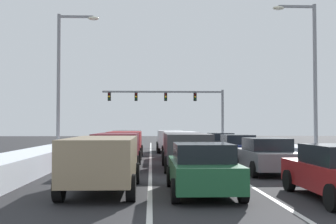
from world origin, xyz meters
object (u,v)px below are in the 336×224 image
(suv_silver_center_lane_fourth, at_px, (171,139))
(suv_gray_left_lane_fourth, at_px, (127,139))
(traffic_light_gantry, at_px, (177,101))
(suv_maroon_left_lane_second, at_px, (117,147))
(suv_tan_left_lane_nearest, at_px, (103,159))
(suv_red_left_lane_third, at_px, (125,142))
(sedan_navy_right_lane_third, at_px, (237,147))
(sedan_gray_right_lane_second, at_px, (266,155))
(sedan_black_right_lane_fourth, at_px, (220,143))
(street_lamp_left_mid, at_px, (64,73))
(suv_white_center_lane_third, at_px, (180,142))
(sedan_green_center_lane_nearest, at_px, (202,168))
(street_lamp_right_mid, at_px, (310,68))
(suv_charcoal_center_lane_second, at_px, (186,147))

(suv_silver_center_lane_fourth, xyz_separation_m, suv_gray_left_lane_fourth, (-3.40, 1.04, 0.00))
(suv_silver_center_lane_fourth, relative_size, suv_gray_left_lane_fourth, 1.00)
(traffic_light_gantry, bearing_deg, suv_maroon_left_lane_second, -99.51)
(suv_tan_left_lane_nearest, relative_size, suv_red_left_lane_third, 1.00)
(sedan_navy_right_lane_third, relative_size, suv_silver_center_lane_fourth, 0.92)
(suv_silver_center_lane_fourth, xyz_separation_m, suv_tan_left_lane_nearest, (-3.00, -19.24, 0.00))
(sedan_gray_right_lane_second, bearing_deg, traffic_light_gantry, 93.70)
(sedan_black_right_lane_fourth, bearing_deg, traffic_light_gantry, 96.88)
(sedan_black_right_lane_fourth, xyz_separation_m, traffic_light_gantry, (-2.08, 17.26, 4.12))
(street_lamp_left_mid, bearing_deg, suv_gray_left_lane_fourth, 60.77)
(street_lamp_left_mid, bearing_deg, sedan_gray_right_lane_second, -40.56)
(suv_white_center_lane_third, bearing_deg, traffic_light_gantry, 86.86)
(sedan_navy_right_lane_third, xyz_separation_m, suv_red_left_lane_third, (-6.70, 2.11, 0.25))
(suv_white_center_lane_third, distance_m, suv_maroon_left_lane_second, 6.43)
(sedan_green_center_lane_nearest, height_order, suv_white_center_lane_third, suv_white_center_lane_third)
(sedan_navy_right_lane_third, distance_m, street_lamp_right_mid, 6.52)
(sedan_black_right_lane_fourth, height_order, traffic_light_gantry, traffic_light_gantry)
(sedan_gray_right_lane_second, bearing_deg, suv_charcoal_center_lane_second, 151.08)
(suv_silver_center_lane_fourth, height_order, suv_maroon_left_lane_second, same)
(suv_white_center_lane_third, height_order, suv_tan_left_lane_nearest, same)
(sedan_gray_right_lane_second, distance_m, street_lamp_left_mid, 14.59)
(suv_tan_left_lane_nearest, bearing_deg, sedan_navy_right_lane_third, 59.81)
(sedan_gray_right_lane_second, xyz_separation_m, suv_tan_left_lane_nearest, (-6.40, -4.68, 0.25))
(suv_charcoal_center_lane_second, distance_m, street_lamp_left_mid, 11.10)
(sedan_green_center_lane_nearest, relative_size, street_lamp_left_mid, 0.49)
(sedan_green_center_lane_nearest, bearing_deg, suv_red_left_lane_third, 102.88)
(sedan_green_center_lane_nearest, bearing_deg, suv_tan_left_lane_nearest, 170.49)
(suv_maroon_left_lane_second, bearing_deg, suv_red_left_lane_third, 90.19)
(traffic_light_gantry, height_order, street_lamp_right_mid, street_lamp_right_mid)
(sedan_black_right_lane_fourth, relative_size, sedan_green_center_lane_nearest, 1.00)
(suv_red_left_lane_third, distance_m, suv_gray_left_lane_fourth, 6.93)
(sedan_green_center_lane_nearest, distance_m, suv_gray_left_lane_fourth, 21.07)
(suv_white_center_lane_third, height_order, suv_gray_left_lane_fourth, same)
(sedan_gray_right_lane_second, relative_size, traffic_light_gantry, 0.32)
(sedan_gray_right_lane_second, distance_m, traffic_light_gantry, 30.19)
(sedan_navy_right_lane_third, bearing_deg, traffic_light_gantry, 95.10)
(suv_tan_left_lane_nearest, distance_m, suv_gray_left_lane_fourth, 20.28)
(sedan_navy_right_lane_third, distance_m, suv_silver_center_lane_fourth, 8.74)
(sedan_black_right_lane_fourth, relative_size, street_lamp_left_mid, 0.49)
(suv_red_left_lane_third, height_order, suv_gray_left_lane_fourth, same)
(suv_white_center_lane_third, bearing_deg, street_lamp_right_mid, -8.01)
(suv_charcoal_center_lane_second, bearing_deg, suv_gray_left_lane_fourth, 104.35)
(suv_tan_left_lane_nearest, bearing_deg, suv_red_left_lane_third, 90.64)
(sedan_gray_right_lane_second, xyz_separation_m, sedan_navy_right_lane_third, (0.14, 6.57, 0.00))
(sedan_green_center_lane_nearest, bearing_deg, suv_white_center_lane_third, 88.93)
(sedan_gray_right_lane_second, distance_m, suv_white_center_lane_third, 8.46)
(sedan_navy_right_lane_third, xyz_separation_m, sedan_black_right_lane_fourth, (0.01, 6.02, 0.00))
(suv_white_center_lane_third, bearing_deg, street_lamp_left_mid, 171.29)
(suv_charcoal_center_lane_second, distance_m, suv_tan_left_lane_nearest, 7.21)
(sedan_green_center_lane_nearest, height_order, suv_red_left_lane_third, suv_red_left_lane_third)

